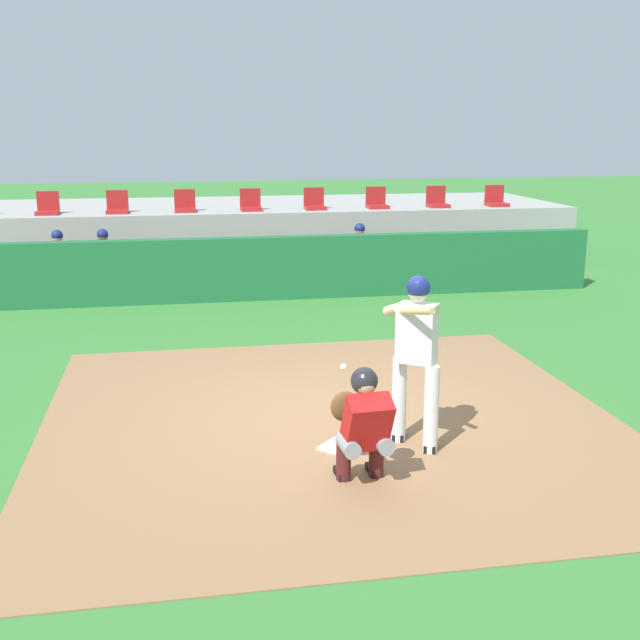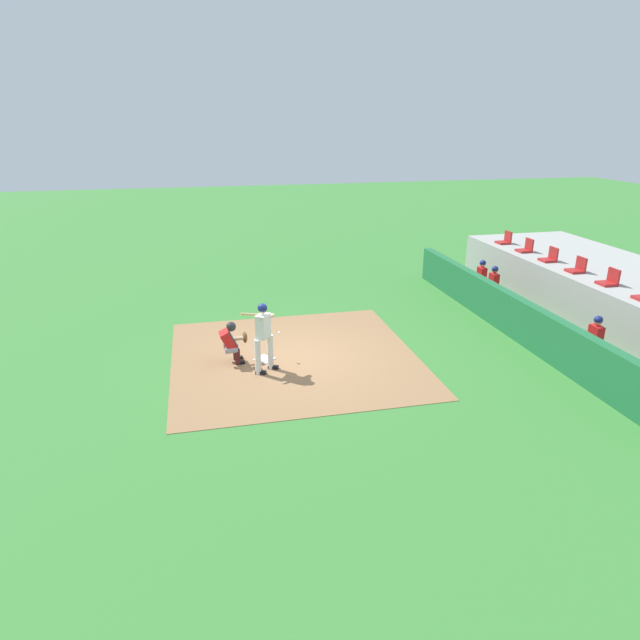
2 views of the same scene
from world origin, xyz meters
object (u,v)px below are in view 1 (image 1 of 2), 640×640
stadium_seat_1 (48,208)px  stadium_seat_6 (377,202)px  catcher_crouched (363,422)px  home_plate (346,446)px  stadium_seat_4 (251,204)px  stadium_seat_7 (437,201)px  stadium_seat_2 (117,207)px  stadium_seat_3 (185,206)px  batter_at_plate (416,351)px  stadium_seat_5 (315,203)px  dugout_player_2 (361,254)px  dugout_player_0 (58,263)px  stadium_seat_8 (496,200)px  dugout_player_1 (104,262)px

stadium_seat_1 → stadium_seat_6: 7.22m
catcher_crouched → home_plate: bearing=88.6°
stadium_seat_4 → stadium_seat_7: same height
stadium_seat_2 → stadium_seat_3: (1.44, 0.00, 0.00)m
batter_at_plate → stadium_seat_5: 10.30m
catcher_crouched → stadium_seat_4: bearing=89.9°
dugout_player_2 → stadium_seat_6: 2.36m
home_plate → stadium_seat_2: (-2.89, 10.18, 1.51)m
dugout_player_0 → stadium_seat_1: stadium_seat_1 is taller
catcher_crouched → stadium_seat_3: stadium_seat_3 is taller
stadium_seat_8 → stadium_seat_2: bearing=180.0°
catcher_crouched → stadium_seat_7: bearing=68.4°
catcher_crouched → stadium_seat_6: stadium_seat_6 is taller
batter_at_plate → stadium_seat_6: 10.50m
stadium_seat_2 → stadium_seat_4: bearing=0.0°
catcher_crouched → dugout_player_0: bearing=113.5°
stadium_seat_4 → stadium_seat_8: (5.78, 0.00, 0.00)m
dugout_player_2 → stadium_seat_4: stadium_seat_4 is taller
dugout_player_2 → stadium_seat_2: bearing=157.6°
dugout_player_0 → dugout_player_1: same height
home_plate → stadium_seat_5: bearing=81.9°
batter_at_plate → dugout_player_2: (1.36, 8.22, -0.36)m
stadium_seat_8 → stadium_seat_4: bearing=180.0°
home_plate → stadium_seat_7: stadium_seat_7 is taller
catcher_crouched → stadium_seat_5: size_ratio=3.32×
batter_at_plate → catcher_crouched: 1.11m
catcher_crouched → stadium_seat_7: stadium_seat_7 is taller
catcher_crouched → dugout_player_1: size_ratio=1.23×
dugout_player_0 → stadium_seat_4: (3.91, 2.03, 0.86)m
home_plate → stadium_seat_8: stadium_seat_8 is taller
stadium_seat_6 → stadium_seat_7: bearing=0.0°
catcher_crouched → stadium_seat_8: bearing=62.2°
stadium_seat_7 → batter_at_plate: bearing=-109.5°
stadium_seat_3 → stadium_seat_8: same height
stadium_seat_6 → dugout_player_1: bearing=-161.1°
dugout_player_0 → stadium_seat_5: stadium_seat_5 is taller
dugout_player_2 → stadium_seat_8: size_ratio=2.71×
dugout_player_2 → stadium_seat_6: (0.84, 2.03, 0.86)m
dugout_player_0 → stadium_seat_4: bearing=27.5°
dugout_player_1 → stadium_seat_8: (8.84, 2.03, 0.86)m
stadium_seat_2 → stadium_seat_8: size_ratio=1.00×
dugout_player_1 → stadium_seat_4: size_ratio=2.71×
stadium_seat_8 → dugout_player_2: bearing=-151.4°
stadium_seat_3 → dugout_player_1: bearing=-128.4°
stadium_seat_4 → dugout_player_1: bearing=-146.4°
stadium_seat_2 → dugout_player_2: bearing=-22.4°
batter_at_plate → dugout_player_2: 8.34m
home_plate → dugout_player_2: dugout_player_2 is taller
dugout_player_0 → stadium_seat_6: 7.14m
stadium_seat_5 → stadium_seat_3: bearing=180.0°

